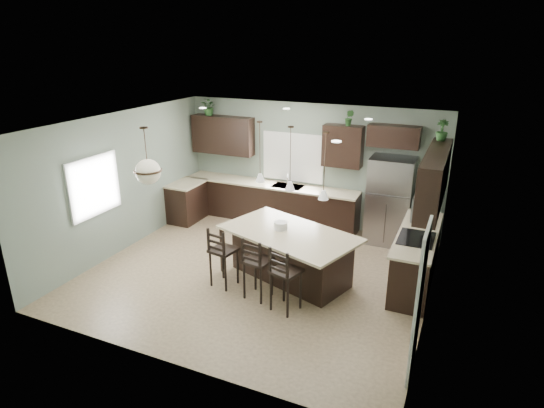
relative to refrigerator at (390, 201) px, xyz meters
The scene contains 33 objects.
ground 3.21m from the refrigerator, 128.72° to the right, with size 6.00×6.00×0.00m, color #9E8466.
pantry_door 4.09m from the refrigerator, 75.03° to the right, with size 0.04×0.82×2.04m, color white.
window_back 2.43m from the refrigerator, behind, with size 1.35×0.02×1.00m, color white.
window_left 5.89m from the refrigerator, 146.92° to the right, with size 0.02×1.10×1.00m, color white.
left_return_cabs 4.70m from the refrigerator, behind, with size 0.60×0.90×0.90m, color black.
left_return_countertop 4.65m from the refrigerator, behind, with size 0.66×0.96×0.04m, color beige.
back_lower_cabs 2.81m from the refrigerator, behind, with size 4.20×0.60×0.90m, color black.
back_countertop 2.77m from the refrigerator, behind, with size 4.20×0.66×0.04m, color beige.
sink_inset 2.32m from the refrigerator, behind, with size 0.70×0.45×0.01m, color gray.
faucet 2.33m from the refrigerator, behind, with size 0.02×0.02×0.28m, color silver.
back_upper_left 4.20m from the refrigerator, behind, with size 1.55×0.34×0.90m, color black.
back_upper_right 1.53m from the refrigerator, behind, with size 0.85×0.34×0.90m, color black.
fridge_header 1.34m from the refrigerator, 110.86° to the left, with size 1.05×0.34×0.45m, color black.
right_lower_cabs 1.77m from the refrigerator, 62.85° to the right, with size 0.60×2.35×0.90m, color black.
right_countertop 1.70m from the refrigerator, 63.45° to the right, with size 0.66×2.35×0.04m, color beige.
cooktop 1.95m from the refrigerator, 67.07° to the right, with size 0.58×0.75×0.02m, color black.
wall_oven_front 1.92m from the refrigerator, 75.19° to the right, with size 0.01×0.72×0.60m, color gray.
right_upper_cabs 2.05m from the refrigerator, 59.11° to the right, with size 0.34×2.35×0.90m, color black.
microwave 2.09m from the refrigerator, 64.41° to the right, with size 0.40×0.75×0.40m, color gray.
refrigerator is the anchor object (origin of this frame).
kitchen_island 2.76m from the refrigerator, 118.97° to the right, with size 2.37×1.34×0.92m, color black.
serving_dish 2.76m from the refrigerator, 123.05° to the right, with size 0.24×0.24×0.14m, color silver.
bar_stool_left 3.81m from the refrigerator, 126.96° to the right, with size 0.41×0.41×1.11m, color black.
bar_stool_center 3.54m from the refrigerator, 116.36° to the right, with size 0.41×0.41×1.12m, color black.
bar_stool_right 3.49m from the refrigerator, 106.67° to the right, with size 0.42×0.42×1.13m, color black.
pendant_left 3.21m from the refrigerator, 132.57° to the right, with size 0.17×0.17×1.10m, color white, non-canonical shape.
pendant_center 3.03m from the refrigerator, 118.97° to the right, with size 0.17×0.17×1.10m, color silver, non-canonical shape.
pendant_right 3.00m from the refrigerator, 104.11° to the right, with size 0.17×0.17×1.10m, color silver, non-canonical shape.
chandelier 5.04m from the refrigerator, 135.26° to the right, with size 0.46×0.46×0.96m, color beige, non-canonical shape.
plant_back_left 4.71m from the refrigerator, behind, with size 0.37×0.32×0.41m, color #244B21.
plant_back_right 1.93m from the refrigerator, behind, with size 0.18×0.15×0.34m, color #295726.
plant_right_wall 1.97m from the refrigerator, 34.72° to the right, with size 0.21×0.21×0.37m, color #295927.
room_shell 3.17m from the refrigerator, 128.72° to the right, with size 6.00×6.00×6.00m.
Camera 1 is at (3.28, -6.79, 4.12)m, focal length 30.00 mm.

